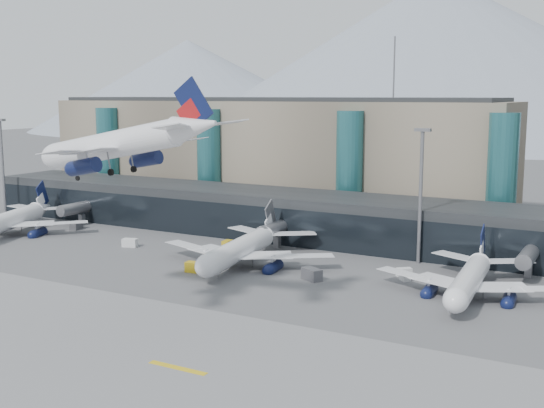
{
  "coord_description": "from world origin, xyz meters",
  "views": [
    {
      "loc": [
        66.03,
        -76.24,
        31.74
      ],
      "look_at": [
        6.97,
        32.0,
        11.9
      ],
      "focal_mm": 45.0,
      "sensor_mm": 36.0,
      "label": 1
    }
  ],
  "objects": [
    {
      "name": "terminal_main",
      "position": [
        -25.0,
        90.0,
        15.44
      ],
      "size": [
        130.0,
        30.0,
        31.0
      ],
      "color": "gray",
      "rests_on": "ground"
    },
    {
      "name": "runway_strip",
      "position": [
        0.0,
        -15.0,
        0.02
      ],
      "size": [
        400.0,
        40.0,
        0.04
      ],
      "primitive_type": "cube",
      "color": "slate",
      "rests_on": "ground"
    },
    {
      "name": "jet_parked_mid",
      "position": [
        1.13,
        32.47,
        4.45
      ],
      "size": [
        36.26,
        36.21,
        11.77
      ],
      "rotation": [
        0.0,
        0.0,
        1.7
      ],
      "color": "white",
      "rests_on": "ground"
    },
    {
      "name": "hero_jet",
      "position": [
        5.09,
        -4.72,
        26.26
      ],
      "size": [
        32.05,
        32.94,
        10.61
      ],
      "rotation": [
        0.0,
        -0.18,
        -0.04
      ],
      "color": "white",
      "rests_on": "ground"
    },
    {
      "name": "jet_parked_left",
      "position": [
        -61.08,
        32.4,
        4.47
      ],
      "size": [
        34.5,
        36.74,
        11.82
      ],
      "rotation": [
        0.0,
        0.0,
        1.92
      ],
      "color": "white",
      "rests_on": "ground"
    },
    {
      "name": "lightmast_left",
      "position": [
        -80.0,
        45.0,
        14.42
      ],
      "size": [
        3.0,
        1.2,
        25.6
      ],
      "color": "slate",
      "rests_on": "ground"
    },
    {
      "name": "veh_c",
      "position": [
        17.38,
        27.3,
        1.04
      ],
      "size": [
        4.23,
        3.49,
        2.08
      ],
      "primitive_type": "cube",
      "rotation": [
        0.0,
        0.0,
        -0.49
      ],
      "color": "#454449",
      "rests_on": "ground"
    },
    {
      "name": "veh_h",
      "position": [
        -3.52,
        22.08,
        0.92
      ],
      "size": [
        3.54,
        2.19,
        1.84
      ],
      "primitive_type": "cube",
      "rotation": [
        0.0,
        0.0,
        0.14
      ],
      "color": "gold",
      "rests_on": "ground"
    },
    {
      "name": "veh_g",
      "position": [
        31.53,
        34.83,
        0.65
      ],
      "size": [
        2.47,
        2.53,
        1.31
      ],
      "primitive_type": "cube",
      "rotation": [
        0.0,
        0.0,
        -0.83
      ],
      "color": "silver",
      "rests_on": "ground"
    },
    {
      "name": "veh_d",
      "position": [
        30.6,
        37.42,
        0.74
      ],
      "size": [
        2.87,
        2.76,
        1.49
      ],
      "primitive_type": "cube",
      "rotation": [
        0.0,
        0.0,
        0.72
      ],
      "color": "silver",
      "rests_on": "ground"
    },
    {
      "name": "runway_markings",
      "position": [
        -0.0,
        -15.0,
        0.05
      ],
      "size": [
        128.0,
        1.0,
        0.02
      ],
      "color": "gold",
      "rests_on": "ground"
    },
    {
      "name": "ground",
      "position": [
        0.0,
        0.0,
        0.0
      ],
      "size": [
        900.0,
        900.0,
        0.0
      ],
      "primitive_type": "plane",
      "color": "#515154",
      "rests_on": "ground"
    },
    {
      "name": "jet_parked_right",
      "position": [
        43.39,
        32.33,
        3.99
      ],
      "size": [
        32.73,
        32.12,
        10.56
      ],
      "rotation": [
        0.0,
        0.0,
        1.64
      ],
      "color": "white",
      "rests_on": "ground"
    },
    {
      "name": "lightmast_mid",
      "position": [
        30.0,
        48.0,
        14.42
      ],
      "size": [
        3.0,
        1.2,
        25.6
      ],
      "color": "slate",
      "rests_on": "ground"
    },
    {
      "name": "teal_towers",
      "position": [
        -14.99,
        74.01,
        14.01
      ],
      "size": [
        116.4,
        19.4,
        46.0
      ],
      "color": "#26656B",
      "rests_on": "ground"
    },
    {
      "name": "veh_b",
      "position": [
        -9.31,
        42.21,
        0.72
      ],
      "size": [
        1.67,
        2.57,
        1.43
      ],
      "primitive_type": "cube",
      "rotation": [
        0.0,
        0.0,
        1.63
      ],
      "color": "gold",
      "rests_on": "ground"
    },
    {
      "name": "concourse",
      "position": [
        -0.02,
        57.73,
        4.97
      ],
      "size": [
        170.0,
        27.0,
        10.0
      ],
      "color": "black",
      "rests_on": "ground"
    },
    {
      "name": "veh_f",
      "position": [
        -51.14,
        41.16,
        0.95
      ],
      "size": [
        2.57,
        3.75,
        1.91
      ],
      "primitive_type": "cube",
      "rotation": [
        0.0,
        0.0,
        1.81
      ],
      "color": "#454449",
      "rests_on": "ground"
    },
    {
      "name": "veh_a",
      "position": [
        -27.52,
        32.63,
        0.87
      ],
      "size": [
        3.45,
        2.54,
        1.73
      ],
      "primitive_type": "cube",
      "rotation": [
        0.0,
        0.0,
        0.29
      ],
      "color": "silver",
      "rests_on": "ground"
    }
  ]
}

